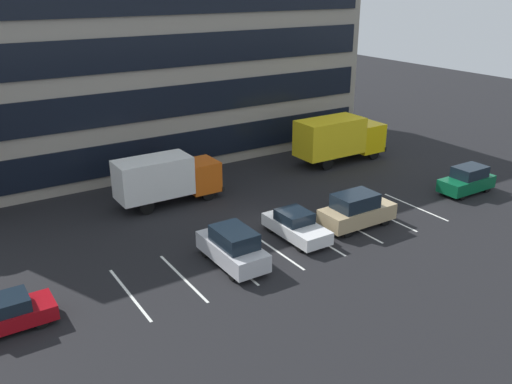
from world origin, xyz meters
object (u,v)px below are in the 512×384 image
(suv_tan, at_px, (357,210))
(suv_forest, at_px, (467,180))
(box_truck_yellow_all, at_px, (339,137))
(suv_silver, at_px, (233,247))
(sedan_maroon, at_px, (5,315))
(box_truck_orange, at_px, (166,177))
(sedan_white, at_px, (296,226))

(suv_tan, height_order, suv_forest, suv_tan)
(box_truck_yellow_all, distance_m, suv_silver, 18.98)
(sedan_maroon, distance_m, suv_tan, 19.66)
(box_truck_orange, bearing_deg, suv_silver, -93.52)
(box_truck_yellow_all, height_order, suv_forest, box_truck_yellow_all)
(sedan_maroon, xyz_separation_m, suv_tan, (19.66, -0.29, 0.32))
(box_truck_yellow_all, relative_size, suv_tan, 1.70)
(box_truck_yellow_all, bearing_deg, box_truck_orange, -177.65)
(box_truck_orange, height_order, suv_forest, box_truck_orange)
(sedan_maroon, height_order, suv_silver, suv_silver)
(box_truck_yellow_all, height_order, suv_silver, box_truck_yellow_all)
(suv_forest, bearing_deg, box_truck_yellow_all, 106.43)
(sedan_maroon, height_order, suv_tan, suv_tan)
(box_truck_orange, distance_m, suv_tan, 12.47)
(suv_silver, height_order, suv_forest, suv_silver)
(sedan_maroon, relative_size, suv_forest, 1.00)
(box_truck_yellow_all, bearing_deg, sedan_maroon, -160.01)
(box_truck_orange, height_order, suv_silver, box_truck_orange)
(suv_forest, distance_m, sedan_white, 14.35)
(box_truck_yellow_all, xyz_separation_m, suv_tan, (-7.33, -10.11, -1.05))
(box_truck_yellow_all, height_order, sedan_maroon, box_truck_yellow_all)
(box_truck_yellow_all, bearing_deg, suv_silver, -147.54)
(suv_silver, bearing_deg, sedan_white, 9.24)
(suv_tan, bearing_deg, box_truck_yellow_all, 54.04)
(suv_silver, distance_m, suv_forest, 18.97)
(sedan_maroon, bearing_deg, suv_silver, -1.82)
(box_truck_yellow_all, height_order, sedan_white, box_truck_yellow_all)
(suv_silver, xyz_separation_m, sedan_white, (4.64, 0.75, -0.24))
(suv_tan, bearing_deg, suv_forest, -0.07)
(box_truck_orange, distance_m, sedan_maroon, 14.84)
(sedan_maroon, height_order, suv_forest, suv_forest)
(box_truck_orange, relative_size, suv_forest, 1.69)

